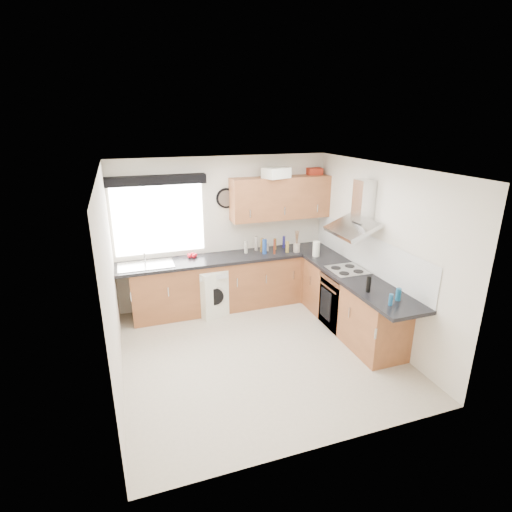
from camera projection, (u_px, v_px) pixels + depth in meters
name	position (u px, v px, depth m)	size (l,w,h in m)	color
ground_plane	(259.00, 352.00, 5.53)	(3.60, 3.60, 0.00)	beige
ceiling	(259.00, 169.00, 4.71)	(3.60, 3.60, 0.02)	white
wall_back	(224.00, 232.00, 6.73)	(3.60, 0.02, 2.50)	silver
wall_front	(327.00, 336.00, 3.51)	(3.60, 0.02, 2.50)	silver
wall_left	(111.00, 285.00, 4.57)	(0.02, 3.60, 2.50)	silver
wall_right	(378.00, 253.00, 5.67)	(0.02, 3.60, 2.50)	silver
window	(159.00, 219.00, 6.30)	(1.40, 0.02, 1.10)	white
window_blind	(156.00, 180.00, 6.01)	(1.50, 0.18, 0.14)	black
splashback	(365.00, 251.00, 5.96)	(0.01, 3.00, 0.54)	white
base_cab_back	(224.00, 284.00, 6.71)	(3.00, 0.58, 0.86)	brown
base_cab_corner	(310.00, 273.00, 7.19)	(0.60, 0.60, 0.86)	brown
base_cab_right	(350.00, 304.00, 5.98)	(0.58, 2.10, 0.86)	brown
worktop_back	(229.00, 258.00, 6.58)	(3.60, 0.62, 0.05)	black
worktop_right	(358.00, 279.00, 5.70)	(0.62, 2.42, 0.05)	black
sink	(146.00, 263.00, 6.15)	(0.84, 0.46, 0.10)	silver
oven	(345.00, 300.00, 6.12)	(0.56, 0.58, 0.85)	black
hob_plate	(347.00, 270.00, 5.96)	(0.52, 0.52, 0.01)	silver
extractor_hood	(358.00, 214.00, 5.71)	(0.52, 0.78, 0.66)	silver
upper_cabinets	(280.00, 198.00, 6.68)	(1.70, 0.35, 0.70)	brown
washing_machine	(211.00, 291.00, 6.55)	(0.53, 0.51, 0.77)	white
wall_clock	(226.00, 198.00, 6.52)	(0.33, 0.33, 0.04)	black
casserole	(276.00, 173.00, 6.41)	(0.40, 0.29, 0.17)	white
storage_box	(314.00, 171.00, 6.82)	(0.24, 0.20, 0.11)	#A62A17
utensil_pot	(297.00, 248.00, 6.76)	(0.11, 0.11, 0.15)	#9F8F7F
kitchen_roll	(316.00, 249.00, 6.55)	(0.11, 0.11, 0.25)	white
tomato_cluster	(192.00, 255.00, 6.52)	(0.15, 0.15, 0.07)	red
jar_0	(284.00, 242.00, 6.98)	(0.05, 0.05, 0.21)	navy
jar_1	(246.00, 247.00, 6.70)	(0.06, 0.06, 0.21)	#A9A290
jar_2	(256.00, 243.00, 6.84)	(0.06, 0.06, 0.24)	#AEA194
jar_3	(268.00, 247.00, 6.82)	(0.04, 0.04, 0.13)	#A09389
jar_4	(262.00, 245.00, 6.77)	(0.06, 0.06, 0.24)	brown
jar_5	(265.00, 247.00, 6.66)	(0.07, 0.07, 0.25)	navy
jar_6	(274.00, 247.00, 6.65)	(0.04, 0.04, 0.25)	maroon
jar_7	(275.00, 244.00, 6.89)	(0.05, 0.05, 0.19)	brown
jar_8	(287.00, 247.00, 6.74)	(0.06, 0.06, 0.19)	olive
bottle_0	(369.00, 284.00, 5.19)	(0.06, 0.06, 0.22)	black
bottle_1	(391.00, 300.00, 4.83)	(0.05, 0.05, 0.15)	#1C5789
bottle_2	(398.00, 294.00, 4.96)	(0.07, 0.07, 0.16)	#185477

